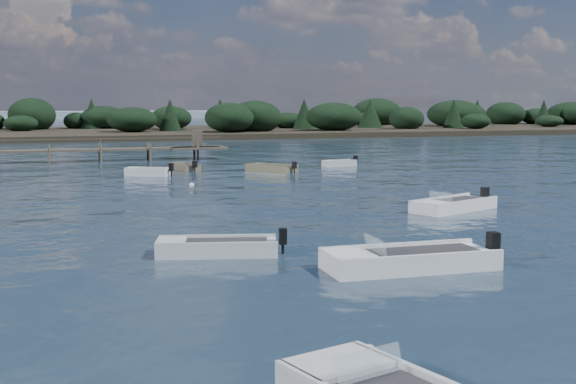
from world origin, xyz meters
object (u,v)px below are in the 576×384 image
object	(u,v)px
dinghy_mid_white_a	(409,263)
tender_far_grey_b	(339,164)
dinghy_mid_grey	(217,250)
dinghy_mid_white_b	(453,207)
dinghy_extra_a	(185,168)
tender_far_white	(148,173)
dinghy_extra_b	(271,169)

from	to	relation	value
dinghy_mid_white_a	tender_far_grey_b	bearing A→B (deg)	71.21
dinghy_mid_white_a	dinghy_mid_grey	distance (m)	6.49
dinghy_mid_white_b	tender_far_grey_b	world-z (taller)	dinghy_mid_white_b
dinghy_extra_a	dinghy_mid_grey	size ratio (longest dim) A/B	0.76
dinghy_mid_white_b	dinghy_mid_grey	bearing A→B (deg)	-153.79
dinghy_mid_grey	tender_far_white	bearing A→B (deg)	87.57
dinghy_mid_white_a	dinghy_extra_a	world-z (taller)	dinghy_mid_white_a
dinghy_mid_grey	dinghy_extra_b	bearing A→B (deg)	69.66
tender_far_white	dinghy_extra_b	world-z (taller)	tender_far_white
dinghy_mid_white_a	tender_far_white	bearing A→B (deg)	97.25
dinghy_mid_white_b	tender_far_white	world-z (taller)	dinghy_mid_white_b
dinghy_extra_b	tender_far_grey_b	distance (m)	6.93
tender_far_white	dinghy_mid_grey	distance (m)	27.60
dinghy_mid_grey	tender_far_grey_b	distance (m)	34.80
dinghy_mid_grey	dinghy_extra_b	xyz separation A→B (m)	(10.38, 27.99, -0.01)
dinghy_extra_b	dinghy_mid_white_b	bearing A→B (deg)	-83.39
dinghy_extra_a	tender_far_grey_b	world-z (taller)	dinghy_extra_a
dinghy_mid_white_a	tender_far_white	world-z (taller)	dinghy_mid_white_a
dinghy_mid_white_a	dinghy_mid_grey	size ratio (longest dim) A/B	1.29
dinghy_extra_b	tender_far_grey_b	world-z (taller)	dinghy_extra_b
dinghy_extra_a	tender_far_grey_b	distance (m)	12.50
dinghy_extra_a	tender_far_grey_b	xyz separation A→B (m)	(12.49, -0.55, 0.00)
dinghy_extra_a	dinghy_extra_b	distance (m)	6.71
dinghy_extra_a	dinghy_extra_b	size ratio (longest dim) A/B	0.84
dinghy_mid_white_b	tender_far_white	xyz separation A→B (m)	(-11.72, 21.23, 0.00)
dinghy_mid_white_b	tender_far_white	distance (m)	24.25
dinghy_extra_b	dinghy_extra_a	bearing A→B (deg)	153.48
dinghy_extra_b	dinghy_mid_grey	bearing A→B (deg)	-110.34
dinghy_mid_white_b	tender_far_grey_b	xyz separation A→B (m)	(3.97, 24.09, -0.01)
dinghy_extra_a	dinghy_extra_b	bearing A→B (deg)	-26.52
dinghy_mid_grey	dinghy_extra_b	distance (m)	29.86
dinghy_mid_white_b	tender_far_grey_b	distance (m)	24.42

